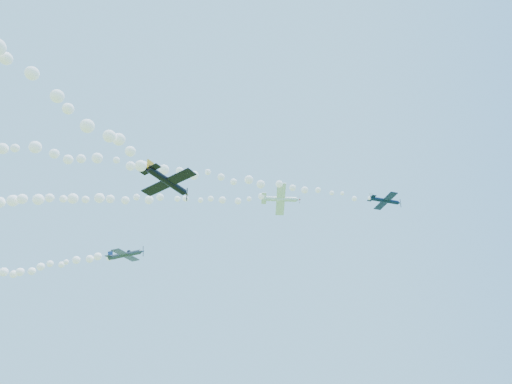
% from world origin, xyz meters
% --- Properties ---
extents(plane_white, '(7.70, 7.98, 2.52)m').
position_xyz_m(plane_white, '(6.92, 6.03, 50.86)').
color(plane_white, white).
extents(smoke_trail_white, '(66.87, 16.03, 3.19)m').
position_xyz_m(smoke_trail_white, '(-28.72, -1.33, 50.56)').
color(smoke_trail_white, white).
extents(plane_navy, '(6.23, 6.58, 2.08)m').
position_xyz_m(plane_navy, '(25.86, 6.91, 48.38)').
color(plane_navy, '#0C1834').
extents(smoke_trail_navy, '(69.51, 32.38, 2.56)m').
position_xyz_m(smoke_trail_navy, '(-10.53, -9.37, 48.18)').
color(smoke_trail_navy, white).
extents(plane_grey, '(7.72, 7.82, 2.40)m').
position_xyz_m(plane_grey, '(-23.07, 6.55, 42.46)').
color(plane_grey, '#313947').
extents(plane_black, '(7.22, 6.80, 1.86)m').
position_xyz_m(plane_black, '(-2.34, -23.06, 33.12)').
color(plane_black, black).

